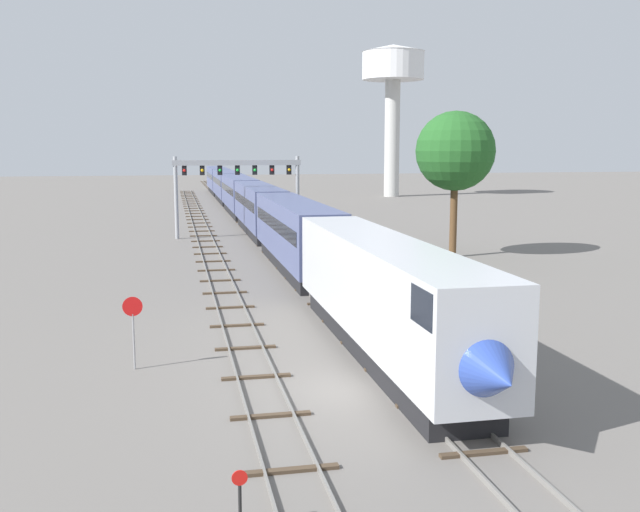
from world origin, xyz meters
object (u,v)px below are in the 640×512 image
object	(u,v)px
switch_stand	(240,509)
water_tower	(393,75)
stop_sign	(133,322)
trackside_tree_left	(455,152)
signal_gantry	(238,177)
passenger_train	(247,200)

from	to	relation	value
switch_stand	water_tower	bearing A→B (deg)	71.01
stop_sign	trackside_tree_left	size ratio (longest dim) A/B	0.25
signal_gantry	switch_stand	size ratio (longest dim) A/B	8.29
switch_stand	signal_gantry	bearing A→B (deg)	84.80
switch_stand	trackside_tree_left	bearing A→B (deg)	61.67
signal_gantry	trackside_tree_left	world-z (taller)	trackside_tree_left
water_tower	trackside_tree_left	bearing A→B (deg)	-103.30
passenger_train	stop_sign	size ratio (longest dim) A/B	44.61
passenger_train	stop_sign	xyz separation A→B (m)	(-10.00, -53.94, -0.74)
passenger_train	water_tower	distance (m)	51.41
trackside_tree_left	stop_sign	bearing A→B (deg)	-133.13
passenger_train	switch_stand	bearing A→B (deg)	-96.08
water_tower	stop_sign	world-z (taller)	water_tower
passenger_train	trackside_tree_left	distance (m)	32.58
passenger_train	signal_gantry	xyz separation A→B (m)	(-2.25, -13.45, 3.10)
passenger_train	switch_stand	size ratio (longest dim) A/B	88.00
water_tower	stop_sign	size ratio (longest dim) A/B	8.91
signal_gantry	water_tower	size ratio (longest dim) A/B	0.47
trackside_tree_left	water_tower	bearing A→B (deg)	76.70
passenger_train	water_tower	world-z (taller)	water_tower
signal_gantry	stop_sign	world-z (taller)	signal_gantry
passenger_train	signal_gantry	world-z (taller)	signal_gantry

